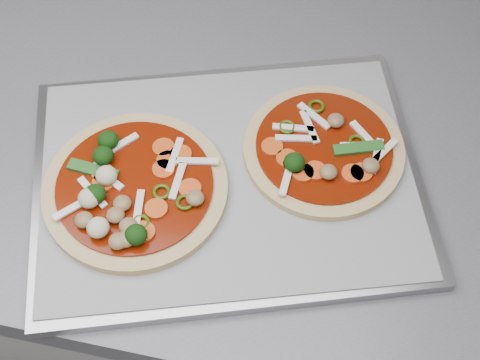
# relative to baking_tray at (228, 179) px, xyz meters

# --- Properties ---
(base_cabinet) EXTENTS (3.60, 0.60, 0.86)m
(base_cabinet) POSITION_rel_baking_tray_xyz_m (-0.16, 0.08, -0.48)
(base_cabinet) COLOR #B3B3B1
(base_cabinet) RESTS_ON ground
(countertop) EXTENTS (3.60, 0.60, 0.04)m
(countertop) POSITION_rel_baking_tray_xyz_m (-0.16, 0.08, -0.03)
(countertop) COLOR slate
(countertop) RESTS_ON base_cabinet
(baking_tray) EXTENTS (0.52, 0.45, 0.01)m
(baking_tray) POSITION_rel_baking_tray_xyz_m (0.00, 0.00, 0.00)
(baking_tray) COLOR gray
(baking_tray) RESTS_ON countertop
(parchment) EXTENTS (0.49, 0.42, 0.00)m
(parchment) POSITION_rel_baking_tray_xyz_m (-0.00, 0.00, 0.01)
(parchment) COLOR #9F9FA4
(parchment) RESTS_ON baking_tray
(pizza_left) EXTENTS (0.27, 0.27, 0.03)m
(pizza_left) POSITION_rel_baking_tray_xyz_m (-0.10, -0.05, 0.02)
(pizza_left) COLOR tan
(pizza_left) RESTS_ON parchment
(pizza_right) EXTENTS (0.22, 0.22, 0.03)m
(pizza_right) POSITION_rel_baking_tray_xyz_m (0.10, 0.05, 0.02)
(pizza_right) COLOR tan
(pizza_right) RESTS_ON parchment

